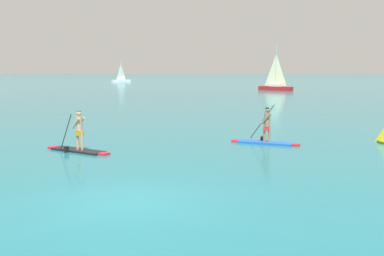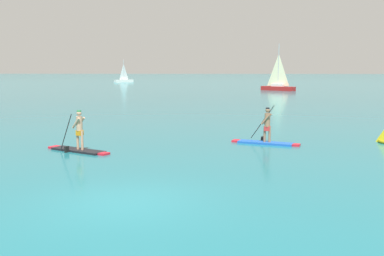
# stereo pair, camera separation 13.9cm
# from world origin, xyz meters

# --- Properties ---
(ground) EXTENTS (440.00, 440.00, 0.00)m
(ground) POSITION_xyz_m (0.00, 0.00, 0.00)
(ground) COLOR #1E727F
(paddleboarder_mid_center) EXTENTS (3.09, 2.01, 1.83)m
(paddleboarder_mid_center) POSITION_xyz_m (-3.42, 7.25, 0.39)
(paddleboarder_mid_center) COLOR black
(paddleboarder_mid_center) RESTS_ON ground
(paddleboarder_far_right) EXTENTS (3.16, 1.59, 1.87)m
(paddleboarder_far_right) POSITION_xyz_m (4.86, 9.55, 0.38)
(paddleboarder_far_right) COLOR blue
(paddleboarder_far_right) RESTS_ON ground
(sailboat_left_horizon) EXTENTS (4.20, 3.70, 5.26)m
(sailboat_left_horizon) POSITION_xyz_m (-18.15, 93.58, 0.71)
(sailboat_left_horizon) COLOR white
(sailboat_left_horizon) RESTS_ON ground
(sailboat_right_horizon) EXTENTS (5.02, 4.17, 7.05)m
(sailboat_right_horizon) POSITION_xyz_m (12.38, 58.21, 0.89)
(sailboat_right_horizon) COLOR #A51E1E
(sailboat_right_horizon) RESTS_ON ground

